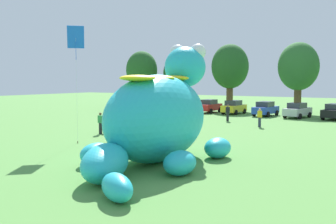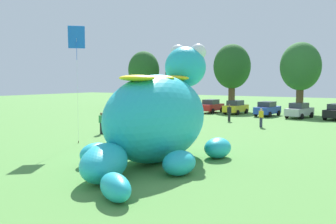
# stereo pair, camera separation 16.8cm
# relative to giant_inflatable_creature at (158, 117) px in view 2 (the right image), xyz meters

# --- Properties ---
(ground_plane) EXTENTS (160.00, 160.00, 0.00)m
(ground_plane) POSITION_rel_giant_inflatable_creature_xyz_m (-1.04, -0.33, -2.36)
(ground_plane) COLOR #568E42
(giant_inflatable_creature) EXTENTS (7.23, 12.28, 6.45)m
(giant_inflatable_creature) POSITION_rel_giant_inflatable_creature_xyz_m (0.00, 0.00, 0.00)
(giant_inflatable_creature) COLOR #23B2C6
(giant_inflatable_creature) RESTS_ON ground
(car_red) EXTENTS (2.04, 4.15, 1.72)m
(car_red) POSITION_rel_giant_inflatable_creature_xyz_m (-11.17, 28.69, -1.50)
(car_red) COLOR red
(car_red) RESTS_ON ground
(car_yellow) EXTENTS (2.08, 4.17, 1.72)m
(car_yellow) POSITION_rel_giant_inflatable_creature_xyz_m (-7.68, 28.49, -1.50)
(car_yellow) COLOR yellow
(car_yellow) RESTS_ON ground
(car_blue) EXTENTS (2.25, 4.25, 1.72)m
(car_blue) POSITION_rel_giant_inflatable_creature_xyz_m (-3.47, 27.99, -1.50)
(car_blue) COLOR #2347B7
(car_blue) RESTS_ON ground
(car_silver) EXTENTS (2.48, 4.34, 1.72)m
(car_silver) POSITION_rel_giant_inflatable_creature_xyz_m (0.30, 27.65, -1.50)
(car_silver) COLOR #B7BABF
(car_silver) RESTS_ON ground
(tree_far_left) EXTENTS (4.96, 4.96, 8.81)m
(tree_far_left) POSITION_rel_giant_inflatable_creature_xyz_m (-25.59, 33.53, 3.40)
(tree_far_left) COLOR brown
(tree_far_left) RESTS_ON ground
(tree_left) EXTENTS (4.50, 4.50, 7.99)m
(tree_left) POSITION_rel_giant_inflatable_creature_xyz_m (-19.94, 35.29, 2.87)
(tree_left) COLOR brown
(tree_left) RESTS_ON ground
(tree_mid_left) EXTENTS (5.25, 5.25, 9.31)m
(tree_mid_left) POSITION_rel_giant_inflatable_creature_xyz_m (-10.96, 34.72, 3.73)
(tree_mid_left) COLOR brown
(tree_mid_left) RESTS_ON ground
(tree_centre_left) EXTENTS (5.08, 5.08, 9.02)m
(tree_centre_left) POSITION_rel_giant_inflatable_creature_xyz_m (-1.26, 33.89, 3.54)
(tree_centre_left) COLOR brown
(tree_centre_left) RESTS_ON ground
(spectator_near_inflatable) EXTENTS (0.38, 0.26, 1.71)m
(spectator_near_inflatable) POSITION_rel_giant_inflatable_creature_xyz_m (-9.59, 6.11, -1.51)
(spectator_near_inflatable) COLOR black
(spectator_near_inflatable) RESTS_ON ground
(spectator_mid_field) EXTENTS (0.38, 0.26, 1.71)m
(spectator_mid_field) POSITION_rel_giant_inflatable_creature_xyz_m (-4.92, 20.30, -1.51)
(spectator_mid_field) COLOR black
(spectator_mid_field) RESTS_ON ground
(spectator_by_cars) EXTENTS (0.38, 0.26, 1.71)m
(spectator_by_cars) POSITION_rel_giant_inflatable_creature_xyz_m (-0.44, 17.22, -1.51)
(spectator_by_cars) COLOR #2D334C
(spectator_by_cars) RESTS_ON ground
(spectator_wandering) EXTENTS (0.38, 0.26, 1.71)m
(spectator_wandering) POSITION_rel_giant_inflatable_creature_xyz_m (-9.77, 7.22, -1.51)
(spectator_wandering) COLOR black
(spectator_wandering) RESTS_ON ground
(tethered_flying_kite) EXTENTS (1.13, 1.13, 7.84)m
(tethered_flying_kite) POSITION_rel_giant_inflatable_creature_xyz_m (-7.83, 1.89, 4.64)
(tethered_flying_kite) COLOR brown
(tethered_flying_kite) RESTS_ON ground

